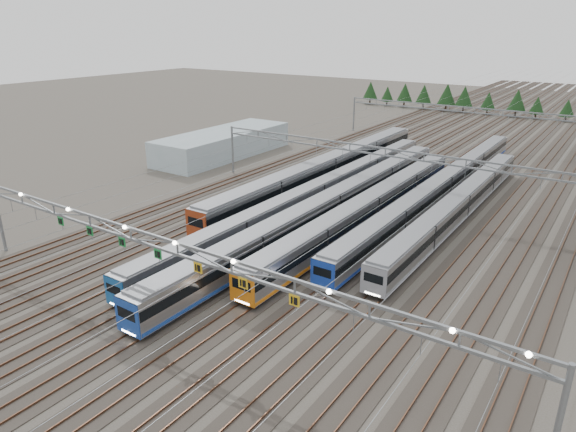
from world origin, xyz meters
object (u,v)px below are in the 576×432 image
Objects in this scene: train_e at (442,186)px; gantry_near at (176,252)px; gantry_far at (474,115)px; train_b at (316,193)px; train_c at (330,206)px; train_d at (368,209)px; train_f at (459,205)px; gantry_mid at (385,158)px; west_shed at (223,144)px; train_a at (327,169)px.

gantry_near reaches higher than train_e.
train_b is at bearing -97.36° from gantry_far.
gantry_near reaches higher than train_c.
gantry_near is at bearing -94.27° from train_d.
train_c is at bearing -143.31° from train_f.
train_b is 18.75m from train_e.
west_shed is (-37.30, 8.28, -4.03)m from gantry_mid.
train_d is 0.91× the size of gantry_near.
train_a is 18.16m from train_e.
train_e is at bearing 43.95° from train_b.
train_a is 1.07× the size of gantry_mid.
train_e is at bearing 40.38° from gantry_mid.
train_f is at bearing -11.59° from train_a.
train_b is 10.89m from gantry_mid.
train_d is 15.79m from train_e.
train_d is 0.99× the size of train_f.
train_f is at bearing -6.24° from gantry_mid.
train_b is 1.33× the size of train_f.
gantry_far is (11.25, 41.61, 4.06)m from train_a.
train_d is 12.15m from train_f.
gantry_near is 1.00× the size of gantry_far.
gantry_near is (11.20, -43.50, 4.76)m from train_a.
train_b is 34.29m from west_shed.
train_a is at bearing 163.25° from gantry_mid.
gantry_far reaches higher than train_f.
train_b is at bearing -26.98° from west_shed.
train_d is 54.60m from gantry_far.
train_a is at bearing 136.58° from train_d.
gantry_near is at bearing -75.56° from train_a.
west_shed is at bearing 176.70° from train_e.
train_a is 1.07× the size of gantry_near.
gantry_mid is 1.88× the size of west_shed.
train_b is 2.29× the size of west_shed.
gantry_mid is at bearing 78.73° from train_c.
train_e is 2.29× the size of west_shed.
gantry_far is at bearing 44.55° from west_shed.
train_e is 44.13m from west_shed.
west_shed is at bearing 155.93° from train_d.
west_shed is (-44.05, 2.54, 0.40)m from train_e.
train_f reaches higher than train_b.
west_shed is at bearing -135.45° from gantry_far.
train_b is at bearing -136.05° from train_e.
gantry_near reaches higher than gantry_mid.
west_shed reaches higher than train_b.
gantry_mid is (2.25, 11.29, 4.30)m from train_c.
gantry_far reaches higher than train_d.
train_b is 1.22× the size of gantry_far.
gantry_far is (-2.25, 54.39, 4.30)m from train_d.
train_f is at bearing 73.80° from gantry_near.
train_c is at bearing -58.48° from train_a.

